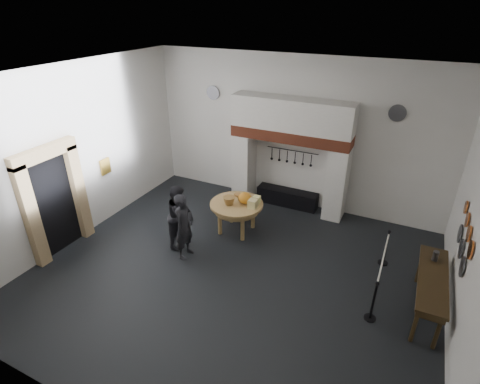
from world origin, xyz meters
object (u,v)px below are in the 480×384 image
at_px(iron_range, 287,197).
at_px(visitor_far, 180,216).
at_px(barrier_post_near, 373,302).
at_px(work_table, 237,204).
at_px(side_table, 433,278).
at_px(barrier_post_far, 386,248).
at_px(visitor_near, 184,226).

relative_size(iron_range, visitor_far, 1.13).
relative_size(visitor_far, barrier_post_near, 1.87).
height_order(work_table, side_table, side_table).
relative_size(iron_range, side_table, 0.86).
xyz_separation_m(visitor_far, barrier_post_far, (4.93, 1.43, -0.39)).
bearing_deg(visitor_near, barrier_post_near, -93.24).
xyz_separation_m(work_table, barrier_post_far, (3.89, 0.24, -0.39)).
bearing_deg(iron_range, barrier_post_far, -29.92).
bearing_deg(work_table, barrier_post_far, 3.60).
height_order(iron_range, visitor_far, visitor_far).
xyz_separation_m(visitor_near, barrier_post_far, (4.53, 1.83, -0.41)).
bearing_deg(iron_range, visitor_far, -119.20).
relative_size(work_table, barrier_post_far, 1.61).
distance_m(iron_range, work_table, 2.26).
relative_size(iron_range, work_table, 1.31).
xyz_separation_m(work_table, visitor_near, (-0.64, -1.58, 0.02)).
height_order(visitor_far, barrier_post_far, visitor_far).
distance_m(iron_range, side_table, 5.17).
xyz_separation_m(visitor_far, barrier_post_near, (4.93, -0.57, -0.39)).
bearing_deg(work_table, visitor_near, -112.03).
bearing_deg(side_table, iron_range, 142.95).
bearing_deg(barrier_post_near, side_table, 35.90).
bearing_deg(barrier_post_near, visitor_far, 173.39).
relative_size(visitor_near, barrier_post_near, 1.91).
height_order(iron_range, side_table, side_table).
relative_size(visitor_near, side_table, 0.78).
bearing_deg(barrier_post_far, barrier_post_near, -90.00).
bearing_deg(visitor_far, barrier_post_near, -107.05).
distance_m(work_table, barrier_post_far, 3.92).
height_order(work_table, barrier_post_near, barrier_post_near).
bearing_deg(barrier_post_far, iron_range, 150.08).
bearing_deg(work_table, visitor_far, -131.31).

